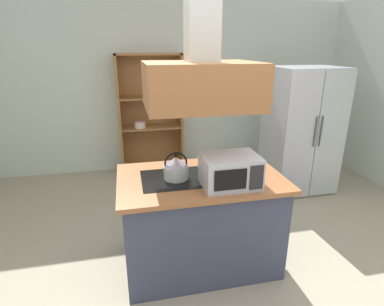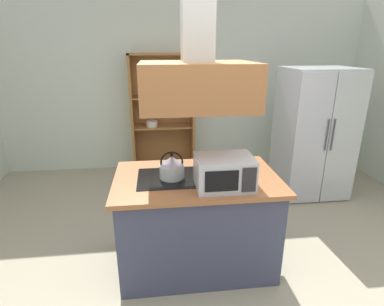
{
  "view_description": "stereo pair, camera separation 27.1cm",
  "coord_description": "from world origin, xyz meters",
  "px_view_note": "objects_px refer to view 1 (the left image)",
  "views": [
    {
      "loc": [
        -0.73,
        -2.08,
        1.99
      ],
      "look_at": [
        -0.13,
        0.69,
        1.0
      ],
      "focal_mm": 28.65,
      "sensor_mm": 36.0,
      "label": 1
    },
    {
      "loc": [
        -0.46,
        -2.12,
        1.99
      ],
      "look_at": [
        -0.13,
        0.69,
        1.0
      ],
      "focal_mm": 28.65,
      "sensor_mm": 36.0,
      "label": 2
    }
  ],
  "objects_px": {
    "refrigerator": "(301,130)",
    "kettle": "(176,168)",
    "cutting_board": "(232,168)",
    "microwave": "(230,171)",
    "dish_cabinet": "(151,121)"
  },
  "relations": [
    {
      "from": "refrigerator",
      "to": "microwave",
      "type": "distance_m",
      "value": 2.25
    },
    {
      "from": "refrigerator",
      "to": "dish_cabinet",
      "type": "relative_size",
      "value": 0.92
    },
    {
      "from": "refrigerator",
      "to": "dish_cabinet",
      "type": "bearing_deg",
      "value": 151.36
    },
    {
      "from": "refrigerator",
      "to": "cutting_board",
      "type": "xyz_separation_m",
      "value": [
        -1.46,
        -1.23,
        0.04
      ]
    },
    {
      "from": "kettle",
      "to": "cutting_board",
      "type": "xyz_separation_m",
      "value": [
        0.55,
        0.11,
        -0.09
      ]
    },
    {
      "from": "refrigerator",
      "to": "microwave",
      "type": "height_order",
      "value": "refrigerator"
    },
    {
      "from": "refrigerator",
      "to": "kettle",
      "type": "relative_size",
      "value": 7.21
    },
    {
      "from": "kettle",
      "to": "dish_cabinet",
      "type": "bearing_deg",
      "value": 90.31
    },
    {
      "from": "kettle",
      "to": "microwave",
      "type": "distance_m",
      "value": 0.47
    },
    {
      "from": "cutting_board",
      "to": "microwave",
      "type": "bearing_deg",
      "value": -112.09
    },
    {
      "from": "dish_cabinet",
      "to": "cutting_board",
      "type": "height_order",
      "value": "dish_cabinet"
    },
    {
      "from": "refrigerator",
      "to": "cutting_board",
      "type": "bearing_deg",
      "value": -139.79
    },
    {
      "from": "kettle",
      "to": "cutting_board",
      "type": "distance_m",
      "value": 0.57
    },
    {
      "from": "kettle",
      "to": "microwave",
      "type": "bearing_deg",
      "value": -29.28
    },
    {
      "from": "microwave",
      "to": "refrigerator",
      "type": "bearing_deg",
      "value": 44.55
    }
  ]
}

